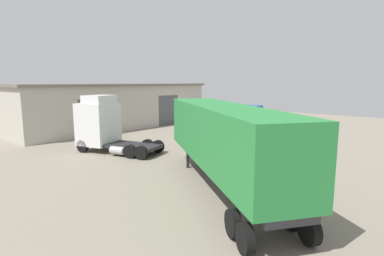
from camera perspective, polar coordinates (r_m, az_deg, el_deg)
ground_plane at (r=24.09m, az=10.77°, el=-3.81°), size 60.00×60.00×0.00m
warehouse_building at (r=36.02m, az=-14.56°, el=4.22°), size 23.21×8.24×4.98m
tractor_unit_white at (r=23.48m, az=-16.63°, el=0.56°), size 4.18×6.67×4.20m
container_trailer_grey at (r=14.20m, az=5.90°, el=-1.71°), size 9.31×11.51×4.09m
flatbed_truck_blue at (r=33.59m, az=9.24°, el=1.96°), size 3.04×7.99×2.65m
gravel_pile at (r=32.04m, az=19.03°, el=0.55°), size 3.06×3.06×1.74m
oil_drum at (r=27.97m, az=16.34°, el=-1.35°), size 0.58×0.58×0.88m
traffic_cone at (r=26.94m, az=16.05°, el=-2.11°), size 0.40×0.40×0.55m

